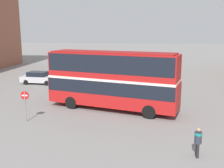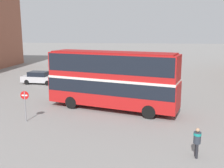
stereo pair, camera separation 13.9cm
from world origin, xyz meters
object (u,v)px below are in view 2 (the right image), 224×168
parked_car_kerb_near (40,78)px  no_entry_sign (25,101)px  double_decker_bus (112,77)px  pedestrian_foreground (197,140)px

parked_car_kerb_near → no_entry_sign: bearing=-67.6°
double_decker_bus → parked_car_kerb_near: double_decker_bus is taller
pedestrian_foreground → no_entry_sign: 12.24m
double_decker_bus → parked_car_kerb_near: size_ratio=2.47×
pedestrian_foreground → double_decker_bus: bearing=-53.1°
double_decker_bus → no_entry_sign: double_decker_bus is taller
pedestrian_foreground → parked_car_kerb_near: pedestrian_foreground is taller
no_entry_sign → double_decker_bus: bearing=32.3°
pedestrian_foreground → parked_car_kerb_near: size_ratio=0.36×
double_decker_bus → parked_car_kerb_near: (-10.43, 9.83, -2.03)m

